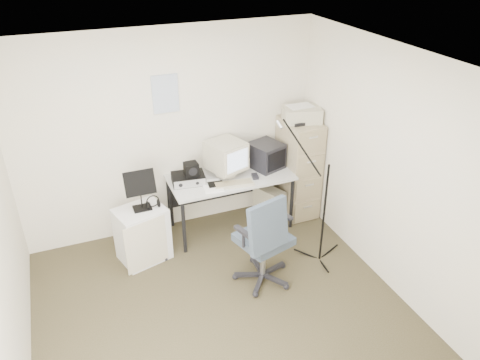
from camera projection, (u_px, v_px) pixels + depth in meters
name	position (u px, v px, depth m)	size (l,w,h in m)	color
floor	(225.00, 316.00, 4.67)	(3.60, 3.60, 0.01)	#332E16
ceiling	(219.00, 68.00, 3.46)	(3.60, 3.60, 0.01)	white
wall_back	(170.00, 134.00, 5.53)	(3.60, 0.02, 2.50)	silver
wall_right	(392.00, 174.00, 4.66)	(0.02, 3.60, 2.50)	silver
wall_calendar	(165.00, 94.00, 5.27)	(0.30, 0.02, 0.44)	white
filing_cabinet	(298.00, 168.00, 6.08)	(0.40, 0.60, 1.30)	tan
printer	(302.00, 114.00, 5.71)	(0.45, 0.31, 0.18)	tan
desk	(231.00, 202.00, 5.88)	(1.50, 0.70, 0.73)	silver
crt_monitor	(226.00, 158.00, 5.65)	(0.39, 0.41, 0.43)	tan
crt_tv	(266.00, 155.00, 5.84)	(0.35, 0.37, 0.32)	black
desk_speaker	(247.00, 162.00, 5.88)	(0.07, 0.07, 0.14)	beige
keyboard	(234.00, 184.00, 5.51)	(0.47, 0.17, 0.03)	tan
mouse	(255.00, 176.00, 5.66)	(0.07, 0.12, 0.04)	black
radio_receiver	(188.00, 178.00, 5.54)	(0.38, 0.27, 0.11)	black
radio_speaker	(191.00, 169.00, 5.47)	(0.15, 0.14, 0.15)	black
papers	(213.00, 186.00, 5.47)	(0.22, 0.30, 0.02)	white
pc_tower	(269.00, 202.00, 6.18)	(0.19, 0.43, 0.40)	tan
office_chair	(264.00, 237.00, 4.89)	(0.64, 0.64, 1.11)	#495462
side_cart	(142.00, 234.00, 5.33)	(0.53, 0.42, 0.65)	silver
music_stand	(140.00, 190.00, 5.08)	(0.33, 0.18, 0.49)	black
headphones	(153.00, 203.00, 5.19)	(0.16, 0.16, 0.03)	black
mic_stand	(325.00, 200.00, 5.08)	(0.02, 0.02, 1.61)	black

